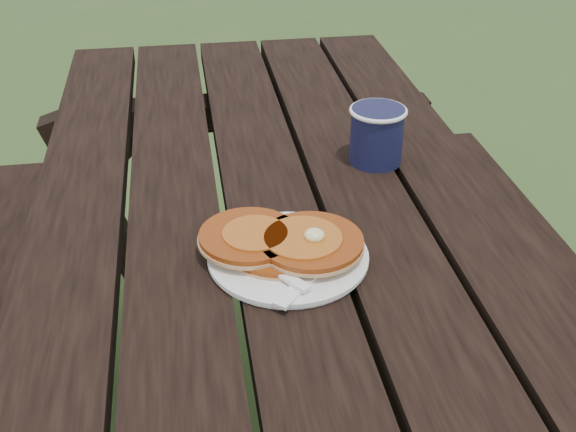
{
  "coord_description": "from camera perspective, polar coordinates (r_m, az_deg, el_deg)",
  "views": [
    {
      "loc": [
        -0.12,
        -0.87,
        1.33
      ],
      "look_at": [
        0.01,
        -0.02,
        0.8
      ],
      "focal_mm": 45.0,
      "sensor_mm": 36.0,
      "label": 1
    }
  ],
  "objects": [
    {
      "name": "knife",
      "position": [
        0.97,
        2.17,
        -4.34
      ],
      "size": [
        0.13,
        0.15,
        0.0
      ],
      "primitive_type": "cube",
      "rotation": [
        0.0,
        0.0,
        -0.71
      ],
      "color": "white",
      "rests_on": "plate"
    },
    {
      "name": "pancake_stack",
      "position": [
        1.0,
        -0.49,
        -2.03
      ],
      "size": [
        0.23,
        0.17,
        0.04
      ],
      "rotation": [
        0.0,
        0.0,
        -0.04
      ],
      "color": "#953D10",
      "rests_on": "plate"
    },
    {
      "name": "fork",
      "position": [
        0.96,
        -0.78,
        -4.39
      ],
      "size": [
        0.12,
        0.15,
        0.01
      ],
      "primitive_type": null,
      "rotation": [
        0.0,
        0.0,
        0.6
      ],
      "color": "white",
      "rests_on": "plate"
    },
    {
      "name": "coffee_cup",
      "position": [
        1.25,
        7.04,
        6.61
      ],
      "size": [
        0.1,
        0.1,
        0.1
      ],
      "rotation": [
        0.0,
        0.0,
        0.05
      ],
      "color": "#141638",
      "rests_on": "picnic_table"
    },
    {
      "name": "picnic_table",
      "position": [
        1.3,
        -0.49,
        -15.93
      ],
      "size": [
        1.36,
        1.8,
        0.75
      ],
      "color": "black",
      "rests_on": "ground"
    },
    {
      "name": "plate",
      "position": [
        1.0,
        0.01,
        -3.29
      ],
      "size": [
        0.27,
        0.27,
        0.01
      ],
      "primitive_type": "cylinder",
      "rotation": [
        0.0,
        0.0,
        -0.27
      ],
      "color": "white",
      "rests_on": "picnic_table"
    }
  ]
}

